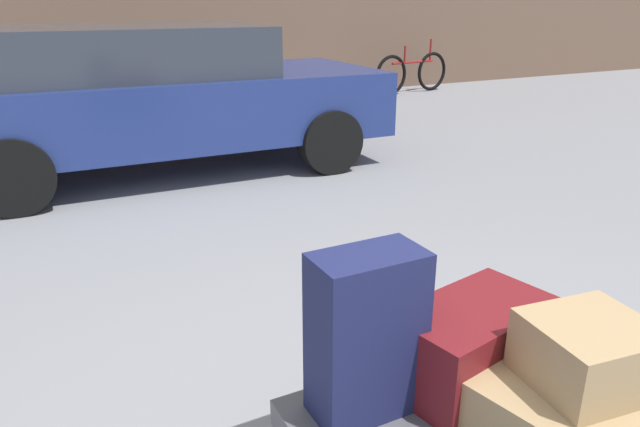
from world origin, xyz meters
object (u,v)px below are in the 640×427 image
duffel_bag_maroon_center (472,344)px  bollard_kerb_mid (372,99)px  suitcase_tan_front_right (578,408)px  parked_car (159,95)px  suitcase_navy_front_left (367,335)px  bollard_kerb_near (294,105)px  duffel_bag_tan_topmost_pile (589,353)px  bicycle_leaning (412,73)px

duffel_bag_maroon_center → bollard_kerb_mid: bollard_kerb_mid is taller
suitcase_tan_front_right → parked_car: size_ratio=0.14×
suitcase_tan_front_right → suitcase_navy_front_left: bearing=129.7°
suitcase_tan_front_right → bollard_kerb_mid: (3.00, 6.08, -0.11)m
suitcase_navy_front_left → parked_car: (0.33, 4.53, 0.13)m
suitcase_tan_front_right → bollard_kerb_near: 6.34m
duffel_bag_tan_topmost_pile → bollard_kerb_near: bearing=80.6°
bollard_kerb_near → parked_car: bearing=-150.3°
suitcase_navy_front_left → bollard_kerb_near: (2.32, 5.66, -0.29)m
suitcase_tan_front_right → duffel_bag_maroon_center: duffel_bag_maroon_center is taller
bicycle_leaning → duffel_bag_tan_topmost_pile: bearing=-122.3°
bicycle_leaning → bollard_kerb_mid: bicycle_leaning is taller
duffel_bag_tan_topmost_pile → bollard_kerb_mid: (3.00, 6.08, -0.31)m
bollard_kerb_near → suitcase_tan_front_right: bearing=-106.4°
duffel_bag_tan_topmost_pile → parked_car: 4.95m
duffel_bag_tan_topmost_pile → suitcase_navy_front_left: bearing=148.9°
parked_car → suitcase_navy_front_left: bearing=-94.2°
duffel_bag_maroon_center → duffel_bag_tan_topmost_pile: bearing=-84.5°
duffel_bag_maroon_center → bollard_kerb_near: (1.90, 5.70, -0.16)m
duffel_bag_tan_topmost_pile → parked_car: size_ratio=0.08×
bollard_kerb_near → bicycle_leaning: bearing=31.5°
duffel_bag_maroon_center → suitcase_navy_front_left: size_ratio=1.02×
suitcase_tan_front_right → duffel_bag_maroon_center: bearing=94.4°
suitcase_tan_front_right → parked_car: 4.96m
suitcase_tan_front_right → bollard_kerb_mid: bearing=51.5°
bollard_kerb_mid → duffel_bag_tan_topmost_pile: bearing=-116.2°
duffel_bag_maroon_center → suitcase_navy_front_left: 0.44m
suitcase_navy_front_left → bollard_kerb_near: 6.13m
duffel_bag_tan_topmost_pile → bicycle_leaning: 9.63m
bollard_kerb_mid → bollard_kerb_near: bearing=180.0°
parked_car → duffel_bag_tan_topmost_pile: bearing=-87.7°
bollard_kerb_near → bollard_kerb_mid: same height
duffel_bag_tan_topmost_pile → bollard_kerb_mid: duffel_bag_tan_topmost_pile is taller
duffel_bag_maroon_center → bollard_kerb_mid: (3.11, 5.70, -0.16)m
suitcase_tan_front_right → duffel_bag_tan_topmost_pile: size_ratio=1.69×
suitcase_tan_front_right → parked_car: parked_car is taller
parked_car → bollard_kerb_near: parked_car is taller
bicycle_leaning → suitcase_tan_front_right: bearing=-122.3°
duffel_bag_tan_topmost_pile → bollard_kerb_near: 6.34m
duffel_bag_tan_topmost_pile → duffel_bag_maroon_center: bearing=113.5°
parked_car → bollard_kerb_near: 2.33m
parked_car → bollard_kerb_mid: 3.42m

